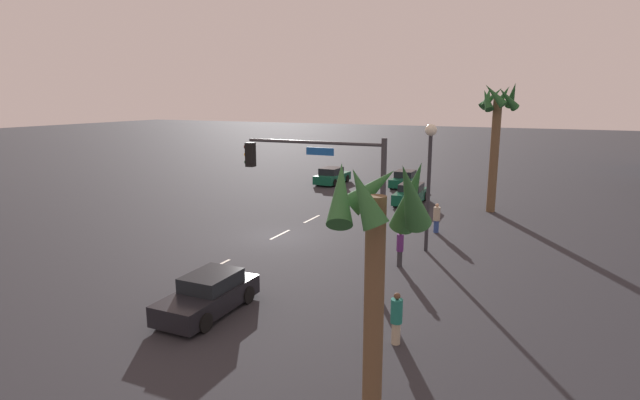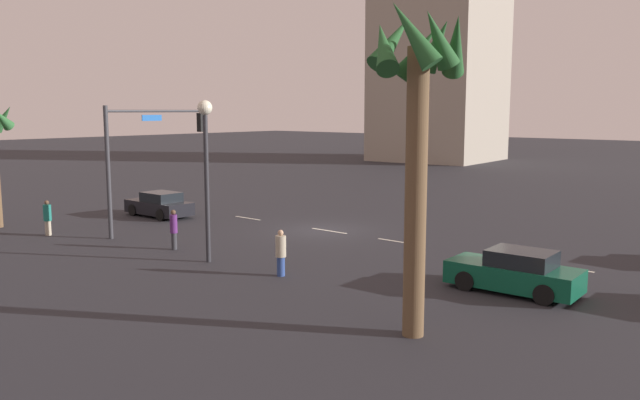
{
  "view_description": "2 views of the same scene",
  "coord_description": "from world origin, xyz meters",
  "px_view_note": "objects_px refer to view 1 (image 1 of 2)",
  "views": [
    {
      "loc": [
        22.74,
        13.2,
        7.4
      ],
      "look_at": [
        -1.86,
        1.74,
        1.83
      ],
      "focal_mm": 28.16,
      "sensor_mm": 36.0,
      "label": 1
    },
    {
      "loc": [
        -19.69,
        23.48,
        5.79
      ],
      "look_at": [
        -1.23,
        1.66,
        1.77
      ],
      "focal_mm": 35.83,
      "sensor_mm": 36.0,
      "label": 2
    }
  ],
  "objects_px": {
    "car_1": "(332,176)",
    "car_3": "(405,179)",
    "traffic_signal": "(331,187)",
    "streetlamp": "(430,163)",
    "palm_tree_1": "(497,121)",
    "palm_tree_0": "(379,234)",
    "car_2": "(209,295)",
    "pedestrian_1": "(396,317)",
    "car_0": "(410,194)",
    "pedestrian_2": "(400,247)",
    "pedestrian_0": "(437,217)"
  },
  "relations": [
    {
      "from": "car_1",
      "to": "car_3",
      "type": "bearing_deg",
      "value": 101.29
    },
    {
      "from": "car_3",
      "to": "traffic_signal",
      "type": "bearing_deg",
      "value": 8.98
    },
    {
      "from": "streetlamp",
      "to": "palm_tree_1",
      "type": "distance_m",
      "value": 10.63
    },
    {
      "from": "traffic_signal",
      "to": "palm_tree_0",
      "type": "bearing_deg",
      "value": 31.21
    },
    {
      "from": "car_2",
      "to": "pedestrian_1",
      "type": "relative_size",
      "value": 2.49
    },
    {
      "from": "car_0",
      "to": "car_1",
      "type": "height_order",
      "value": "car_1"
    },
    {
      "from": "car_3",
      "to": "pedestrian_1",
      "type": "relative_size",
      "value": 2.41
    },
    {
      "from": "car_1",
      "to": "pedestrian_2",
      "type": "bearing_deg",
      "value": 31.51
    },
    {
      "from": "pedestrian_1",
      "to": "palm_tree_0",
      "type": "relative_size",
      "value": 0.26
    },
    {
      "from": "car_3",
      "to": "pedestrian_0",
      "type": "bearing_deg",
      "value": 22.46
    },
    {
      "from": "traffic_signal",
      "to": "palm_tree_0",
      "type": "relative_size",
      "value": 0.96
    },
    {
      "from": "pedestrian_0",
      "to": "car_2",
      "type": "bearing_deg",
      "value": -19.49
    },
    {
      "from": "streetlamp",
      "to": "pedestrian_2",
      "type": "relative_size",
      "value": 3.66
    },
    {
      "from": "pedestrian_1",
      "to": "car_2",
      "type": "bearing_deg",
      "value": -85.55
    },
    {
      "from": "car_3",
      "to": "pedestrian_1",
      "type": "distance_m",
      "value": 27.93
    },
    {
      "from": "car_2",
      "to": "car_3",
      "type": "distance_m",
      "value": 27.48
    },
    {
      "from": "pedestrian_0",
      "to": "palm_tree_0",
      "type": "height_order",
      "value": "palm_tree_0"
    },
    {
      "from": "car_1",
      "to": "pedestrian_2",
      "type": "distance_m",
      "value": 21.97
    },
    {
      "from": "car_0",
      "to": "pedestrian_1",
      "type": "relative_size",
      "value": 2.54
    },
    {
      "from": "traffic_signal",
      "to": "car_3",
      "type": "bearing_deg",
      "value": -171.02
    },
    {
      "from": "car_3",
      "to": "palm_tree_1",
      "type": "height_order",
      "value": "palm_tree_1"
    },
    {
      "from": "car_1",
      "to": "car_2",
      "type": "distance_m",
      "value": 27.12
    },
    {
      "from": "pedestrian_2",
      "to": "palm_tree_0",
      "type": "relative_size",
      "value": 0.27
    },
    {
      "from": "car_0",
      "to": "pedestrian_0",
      "type": "distance_m",
      "value": 7.89
    },
    {
      "from": "car_3",
      "to": "pedestrian_2",
      "type": "bearing_deg",
      "value": 15.03
    },
    {
      "from": "pedestrian_2",
      "to": "car_1",
      "type": "bearing_deg",
      "value": -148.49
    },
    {
      "from": "car_0",
      "to": "streetlamp",
      "type": "bearing_deg",
      "value": 18.84
    },
    {
      "from": "streetlamp",
      "to": "pedestrian_2",
      "type": "height_order",
      "value": "streetlamp"
    },
    {
      "from": "car_0",
      "to": "car_1",
      "type": "relative_size",
      "value": 0.99
    },
    {
      "from": "pedestrian_1",
      "to": "palm_tree_0",
      "type": "height_order",
      "value": "palm_tree_0"
    },
    {
      "from": "streetlamp",
      "to": "palm_tree_0",
      "type": "xyz_separation_m",
      "value": [
        13.73,
        2.05,
        0.21
      ]
    },
    {
      "from": "palm_tree_0",
      "to": "palm_tree_1",
      "type": "height_order",
      "value": "palm_tree_1"
    },
    {
      "from": "car_1",
      "to": "streetlamp",
      "type": "relative_size",
      "value": 0.69
    },
    {
      "from": "car_3",
      "to": "pedestrian_2",
      "type": "xyz_separation_m",
      "value": [
        19.95,
        5.36,
        0.28
      ]
    },
    {
      "from": "traffic_signal",
      "to": "pedestrian_0",
      "type": "xyz_separation_m",
      "value": [
        -10.51,
        1.8,
        -3.27
      ]
    },
    {
      "from": "pedestrian_0",
      "to": "pedestrian_1",
      "type": "height_order",
      "value": "pedestrian_0"
    },
    {
      "from": "car_2",
      "to": "pedestrian_2",
      "type": "relative_size",
      "value": 2.43
    },
    {
      "from": "car_2",
      "to": "pedestrian_0",
      "type": "relative_size",
      "value": 2.48
    },
    {
      "from": "traffic_signal",
      "to": "palm_tree_1",
      "type": "bearing_deg",
      "value": 167.23
    },
    {
      "from": "pedestrian_0",
      "to": "pedestrian_2",
      "type": "relative_size",
      "value": 0.98
    },
    {
      "from": "car_0",
      "to": "car_2",
      "type": "height_order",
      "value": "car_0"
    },
    {
      "from": "car_0",
      "to": "traffic_signal",
      "type": "distance_m",
      "value": 18.05
    },
    {
      "from": "car_0",
      "to": "car_3",
      "type": "height_order",
      "value": "car_0"
    },
    {
      "from": "traffic_signal",
      "to": "palm_tree_1",
      "type": "xyz_separation_m",
      "value": [
        -17.26,
        3.91,
        1.81
      ]
    },
    {
      "from": "palm_tree_1",
      "to": "streetlamp",
      "type": "bearing_deg",
      "value": -10.08
    },
    {
      "from": "streetlamp",
      "to": "palm_tree_0",
      "type": "distance_m",
      "value": 13.89
    },
    {
      "from": "streetlamp",
      "to": "pedestrian_2",
      "type": "bearing_deg",
      "value": -10.32
    },
    {
      "from": "pedestrian_0",
      "to": "pedestrian_2",
      "type": "xyz_separation_m",
      "value": [
        6.42,
        -0.24,
        0.04
      ]
    },
    {
      "from": "car_0",
      "to": "pedestrian_2",
      "type": "height_order",
      "value": "pedestrian_2"
    },
    {
      "from": "pedestrian_0",
      "to": "car_3",
      "type": "bearing_deg",
      "value": -157.54
    }
  ]
}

